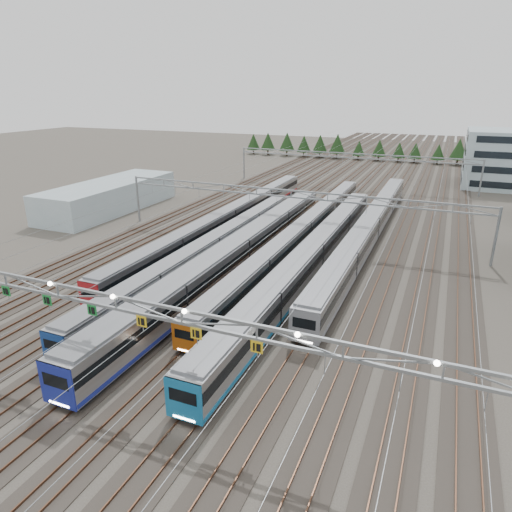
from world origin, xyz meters
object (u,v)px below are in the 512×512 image
at_px(train_e, 312,256).
at_px(gantry_far, 352,160).
at_px(gantry_near, 115,306).
at_px(train_f, 369,228).
at_px(gantry_mid, 291,200).
at_px(west_shed, 109,196).
at_px(train_b, 211,248).
at_px(train_d, 303,231).
at_px(train_a, 229,218).
at_px(train_c, 238,253).

bearing_deg(train_e, gantry_far, 96.84).
distance_m(train_e, gantry_near, 30.01).
bearing_deg(train_f, gantry_mid, -159.64).
bearing_deg(west_shed, gantry_mid, -6.81).
bearing_deg(train_b, west_shed, 150.91).
relative_size(train_d, gantry_near, 1.21).
distance_m(train_a, train_b, 15.13).
distance_m(gantry_far, west_shed, 55.70).
bearing_deg(train_c, gantry_near, -85.18).
distance_m(train_c, gantry_mid, 14.73).
height_order(train_e, gantry_mid, gantry_mid).
xyz_separation_m(train_c, gantry_mid, (2.25, 13.97, 4.10)).
bearing_deg(train_e, train_a, 144.47).
bearing_deg(train_a, gantry_far, 75.49).
bearing_deg(west_shed, train_a, -6.38).
relative_size(train_a, train_d, 0.97).
bearing_deg(gantry_near, train_b, 103.84).
relative_size(train_b, gantry_far, 0.98).
height_order(train_b, gantry_far, gantry_far).
height_order(train_a, gantry_near, gantry_near).
xyz_separation_m(train_b, train_e, (13.50, 1.59, 0.23)).
relative_size(train_a, gantry_mid, 1.16).
relative_size(train_c, train_f, 0.91).
bearing_deg(train_c, train_d, 71.21).
xyz_separation_m(train_d, gantry_near, (-2.30, -39.37, 5.18)).
xyz_separation_m(train_b, gantry_mid, (6.75, 12.90, 4.46)).
height_order(train_f, west_shed, west_shed).
relative_size(train_c, train_d, 0.90).
relative_size(train_e, gantry_mid, 1.10).
bearing_deg(train_d, gantry_near, -93.34).
distance_m(train_c, train_e, 9.39).
xyz_separation_m(train_e, train_f, (4.50, 15.48, -0.02)).
height_order(train_b, train_d, train_b).
height_order(train_f, gantry_far, gantry_far).
xyz_separation_m(train_b, train_c, (4.50, -1.06, 0.36)).
relative_size(train_b, west_shed, 1.83).
distance_m(train_e, train_f, 16.12).
height_order(train_a, train_f, train_f).
bearing_deg(west_shed, gantry_far, 46.70).
height_order(train_a, west_shed, west_shed).
height_order(gantry_near, west_shed, gantry_near).
bearing_deg(train_c, gantry_far, 87.81).
xyz_separation_m(gantry_near, gantry_mid, (0.05, 40.12, -0.70)).
bearing_deg(west_shed, train_f, -0.44).
relative_size(train_a, west_shed, 2.19).
relative_size(train_a, gantry_near, 1.16).
bearing_deg(gantry_near, train_c, 94.82).
distance_m(train_a, train_c, 17.94).
relative_size(train_f, gantry_near, 1.19).
distance_m(train_a, train_d, 13.69).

